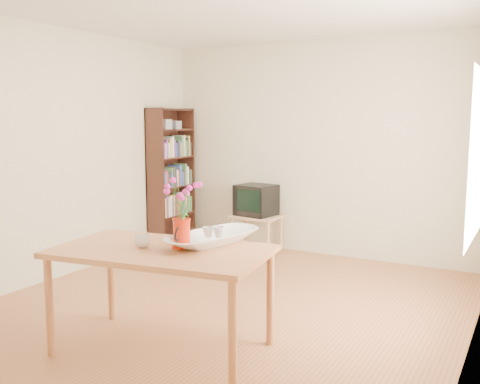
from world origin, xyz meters
The scene contains 11 objects.
room centered at (0.03, 0.00, 1.30)m, with size 4.50×4.50×4.50m.
table centered at (0.07, -0.96, 0.67)m, with size 1.61×1.06×0.75m.
tv_stand centered at (-0.70, 1.97, 0.39)m, with size 0.60×0.45×0.46m.
bookshelf centered at (-1.85, 1.75, 0.84)m, with size 0.28×0.70×1.80m.
pitcher centered at (0.17, -0.86, 0.85)m, with size 0.14×0.22×0.21m.
flowers centered at (0.17, -0.86, 1.12)m, with size 0.24×0.24×0.34m, color #E435B1, non-canonical shape.
mug centered at (-0.07, -1.00, 0.80)m, with size 0.12×0.12×0.09m, color white.
bowl centered at (0.31, -0.66, 1.00)m, with size 0.54×0.54×0.51m, color white.
teacup_a centered at (0.27, -0.66, 0.95)m, with size 0.07×0.07×0.06m, color white.
teacup_b centered at (0.35, -0.64, 0.96)m, with size 0.08×0.08×0.07m, color white.
television centered at (-0.70, 1.98, 0.66)m, with size 0.50×0.47×0.38m.
Camera 1 is at (2.35, -3.91, 1.66)m, focal length 40.00 mm.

